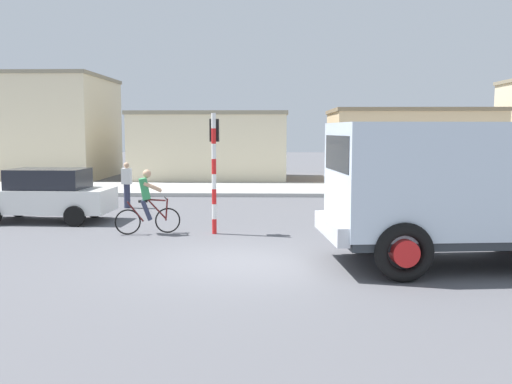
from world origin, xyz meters
The scene contains 10 objects.
ground_plane centered at (0.00, 0.00, 0.00)m, with size 120.00×120.00×0.00m, color #56565B.
sidewalk_far centered at (0.00, 14.02, 0.08)m, with size 80.00×5.00×0.16m, color #ADADA8.
truck_foreground centered at (4.65, -0.13, 1.67)m, with size 5.63×3.21×2.90m.
cyclist centered at (-2.50, 3.12, 0.86)m, with size 1.67×0.64×1.72m.
traffic_light_pole centered at (-0.72, 3.26, 2.07)m, with size 0.24×0.43×3.20m.
car_red_near centered at (-6.03, 5.12, 0.82)m, with size 4.05×1.98×1.60m.
pedestrian_near_kerb centered at (-4.35, 8.16, 0.85)m, with size 0.34×0.22×1.62m.
building_corner_left centered at (-12.31, 20.82, 2.93)m, with size 7.16×7.28×5.84m.
building_mid_block centered at (-2.52, 20.10, 1.87)m, with size 8.26×7.27×3.74m.
building_corner_right centered at (8.41, 20.13, 1.96)m, with size 8.67×6.50×3.91m.
Camera 1 is at (0.81, -11.66, 2.74)m, focal length 39.67 mm.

